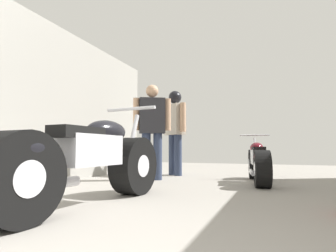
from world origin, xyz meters
TOP-DOWN VIEW (x-y plane):
  - ground_plane at (0.00, 3.01)m, footprint 14.42×14.42m
  - garage_partition_left at (-2.61, 3.01)m, footprint 0.08×6.61m
  - motorcycle_maroon_cruiser at (-0.88, 2.09)m, footprint 0.67×2.26m
  - motorcycle_black_naked at (0.52, 4.61)m, footprint 0.57×1.75m
  - mechanic_in_blue at (-1.26, 4.39)m, footprint 0.65×0.43m
  - mechanic_with_helmet at (-1.17, 5.34)m, footprint 0.62×0.50m

SIDE VIEW (x-z plane):
  - ground_plane at x=0.00m, z-range 0.00..0.00m
  - motorcycle_black_naked at x=0.52m, z-range -0.07..0.74m
  - motorcycle_maroon_cruiser at x=-0.88m, z-range -0.10..0.95m
  - mechanic_in_blue at x=-1.26m, z-range 0.11..1.81m
  - mechanic_with_helmet at x=-1.17m, z-range 0.18..1.94m
  - garage_partition_left at x=-2.61m, z-range 0.00..2.62m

